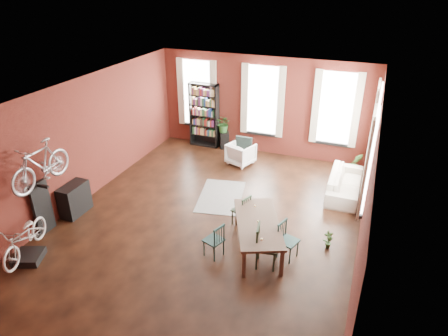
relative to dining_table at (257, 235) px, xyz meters
The scene contains 19 objects.
room 2.47m from the dining_table, 133.74° to the left, with size 9.00×9.04×3.22m.
dining_table is the anchor object (origin of this frame).
dining_chair_a 0.99m from the dining_table, 143.48° to the right, with size 0.37×0.37×0.80m, color #183532.
dining_chair_b 0.98m from the dining_table, 130.56° to the left, with size 0.37×0.37×0.80m, color black.
dining_chair_c 0.62m from the dining_table, 55.45° to the right, with size 0.44×0.44×0.95m, color black.
dining_chair_d 0.70m from the dining_table, ahead, with size 0.39×0.39×0.84m, color #1B3C39.
bookshelf 6.02m from the dining_table, 124.87° to the left, with size 1.00×0.32×2.20m, color black.
white_armchair 4.31m from the dining_table, 113.93° to the left, with size 0.74×0.69×0.76m, color silver.
cream_sofa 3.55m from the dining_table, 64.42° to the left, with size 2.08×0.61×0.81m, color beige.
striped_rug 2.39m from the dining_table, 131.43° to the left, with size 1.14×1.83×0.01m, color black.
bike_trainer 4.92m from the dining_table, 153.74° to the right, with size 0.55×0.55×0.16m, color black.
bike_wall_rack 4.97m from the dining_table, 166.05° to the right, with size 0.16×0.60×1.30m, color black.
console_table 4.71m from the dining_table, behind, with size 0.40×0.80×0.80m, color black.
plant_stand 5.58m from the dining_table, 118.56° to the left, with size 0.29×0.29×0.58m, color black.
plant_by_sofa 4.71m from the dining_table, 69.08° to the left, with size 0.41×0.74×0.33m, color #2C4E1F.
plant_small 1.59m from the dining_table, 21.12° to the left, with size 0.22×0.42×0.15m, color #2B4F1F.
bicycle_floor 4.93m from the dining_table, 154.02° to the right, with size 0.55×0.83×1.58m, color beige.
bicycle_hung 5.05m from the dining_table, 165.32° to the right, with size 0.47×1.00×1.66m, color #A5A8AD.
plant_on_stand 5.64m from the dining_table, 118.79° to the left, with size 0.55×0.62×0.48m, color #295C24.
Camera 1 is at (3.33, -7.56, 5.56)m, focal length 32.00 mm.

